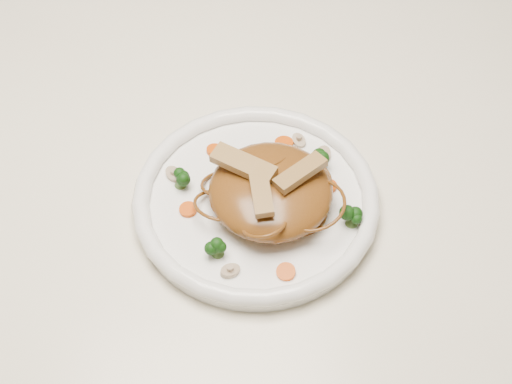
{
  "coord_description": "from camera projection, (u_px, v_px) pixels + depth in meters",
  "views": [
    {
      "loc": [
        0.05,
        -0.56,
        1.43
      ],
      "look_at": [
        0.09,
        -0.05,
        0.78
      ],
      "focal_mm": 51.59,
      "sensor_mm": 36.0,
      "label": 1
    }
  ],
  "objects": [
    {
      "name": "broccoli_1",
      "position": [
        179.0,
        176.0,
        0.84
      ],
      "size": [
        0.04,
        0.04,
        0.03
      ],
      "primitive_type": null,
      "rotation": [
        0.0,
        0.0,
        0.38
      ],
      "color": "#133D0C",
      "rests_on": "plate"
    },
    {
      "name": "mushroom_1",
      "position": [
        323.0,
        155.0,
        0.88
      ],
      "size": [
        0.03,
        0.03,
        0.01
      ],
      "primitive_type": "cylinder",
      "rotation": [
        0.0,
        0.0,
        1.31
      ],
      "color": "#C7B095",
      "rests_on": "plate"
    },
    {
      "name": "carrot_3",
      "position": [
        215.0,
        150.0,
        0.88
      ],
      "size": [
        0.02,
        0.02,
        0.0
      ],
      "primitive_type": "cylinder",
      "rotation": [
        0.0,
        0.0,
        -0.25
      ],
      "color": "#DE4608",
      "rests_on": "plate"
    },
    {
      "name": "broccoli_2",
      "position": [
        217.0,
        247.0,
        0.78
      ],
      "size": [
        0.03,
        0.03,
        0.03
      ],
      "primitive_type": null,
      "rotation": [
        0.0,
        0.0,
        -0.23
      ],
      "color": "#133D0C",
      "rests_on": "plate"
    },
    {
      "name": "table",
      "position": [
        183.0,
        225.0,
        0.96
      ],
      "size": [
        1.2,
        0.8,
        0.75
      ],
      "color": "white",
      "rests_on": "ground"
    },
    {
      "name": "broccoli_0",
      "position": [
        316.0,
        159.0,
        0.85
      ],
      "size": [
        0.03,
        0.03,
        0.03
      ],
      "primitive_type": null,
      "rotation": [
        0.0,
        0.0,
        0.2
      ],
      "color": "#133D0C",
      "rests_on": "plate"
    },
    {
      "name": "plate",
      "position": [
        256.0,
        204.0,
        0.84
      ],
      "size": [
        0.28,
        0.28,
        0.02
      ],
      "primitive_type": "cylinder",
      "rotation": [
        0.0,
        0.0,
        -0.01
      ],
      "color": "white",
      "rests_on": "table"
    },
    {
      "name": "mushroom_2",
      "position": [
        174.0,
        174.0,
        0.86
      ],
      "size": [
        0.03,
        0.03,
        0.01
      ],
      "primitive_type": "cylinder",
      "rotation": [
        0.0,
        0.0,
        -0.94
      ],
      "color": "#C7B095",
      "rests_on": "plate"
    },
    {
      "name": "chicken_c",
      "position": [
        261.0,
        191.0,
        0.78
      ],
      "size": [
        0.02,
        0.06,
        0.01
      ],
      "primitive_type": "cube",
      "rotation": [
        0.0,
        0.0,
        4.76
      ],
      "color": "#A8844F",
      "rests_on": "noodle_mound"
    },
    {
      "name": "carrot_4",
      "position": [
        286.0,
        272.0,
        0.78
      ],
      "size": [
        0.03,
        0.03,
        0.0
      ],
      "primitive_type": "cylinder",
      "rotation": [
        0.0,
        0.0,
        0.25
      ],
      "color": "#DE4608",
      "rests_on": "plate"
    },
    {
      "name": "chicken_a",
      "position": [
        300.0,
        173.0,
        0.79
      ],
      "size": [
        0.06,
        0.05,
        0.01
      ],
      "primitive_type": "cube",
      "rotation": [
        0.0,
        0.0,
        0.6
      ],
      "color": "#A8844F",
      "rests_on": "noodle_mound"
    },
    {
      "name": "carrot_2",
      "position": [
        329.0,
        186.0,
        0.85
      ],
      "size": [
        0.02,
        0.02,
        0.0
      ],
      "primitive_type": "cylinder",
      "rotation": [
        0.0,
        0.0,
        0.17
      ],
      "color": "#DE4608",
      "rests_on": "plate"
    },
    {
      "name": "broccoli_3",
      "position": [
        353.0,
        216.0,
        0.81
      ],
      "size": [
        0.03,
        0.03,
        0.03
      ],
      "primitive_type": null,
      "rotation": [
        0.0,
        0.0,
        0.3
      ],
      "color": "#133D0C",
      "rests_on": "plate"
    },
    {
      "name": "noodle_mound",
      "position": [
        271.0,
        191.0,
        0.82
      ],
      "size": [
        0.14,
        0.14,
        0.05
      ],
      "primitive_type": "ellipsoid",
      "rotation": [
        0.0,
        0.0,
        -0.01
      ],
      "color": "brown",
      "rests_on": "plate"
    },
    {
      "name": "mushroom_3",
      "position": [
        299.0,
        141.0,
        0.89
      ],
      "size": [
        0.03,
        0.03,
        0.01
      ],
      "primitive_type": "cylinder",
      "rotation": [
        0.0,
        0.0,
        2.02
      ],
      "color": "#C7B095",
      "rests_on": "plate"
    },
    {
      "name": "carrot_1",
      "position": [
        188.0,
        210.0,
        0.83
      ],
      "size": [
        0.02,
        0.02,
        0.0
      ],
      "primitive_type": "cylinder",
      "rotation": [
        0.0,
        0.0,
        0.19
      ],
      "color": "#DE4608",
      "rests_on": "plate"
    },
    {
      "name": "mushroom_0",
      "position": [
        230.0,
        271.0,
        0.78
      ],
      "size": [
        0.03,
        0.03,
        0.01
      ],
      "primitive_type": "cylinder",
      "rotation": [
        0.0,
        0.0,
        0.36
      ],
      "color": "#C7B095",
      "rests_on": "plate"
    },
    {
      "name": "carrot_0",
      "position": [
        284.0,
        143.0,
        0.89
      ],
      "size": [
        0.02,
        0.02,
        0.0
      ],
      "primitive_type": "cylinder",
      "rotation": [
        0.0,
        0.0,
        -0.02
      ],
      "color": "#DE4608",
      "rests_on": "plate"
    },
    {
      "name": "chicken_b",
      "position": [
        244.0,
        164.0,
        0.8
      ],
      "size": [
        0.07,
        0.06,
        0.01
      ],
      "primitive_type": "cube",
      "rotation": [
        0.0,
        0.0,
        2.55
      ],
      "color": "#A8844F",
      "rests_on": "noodle_mound"
    }
  ]
}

